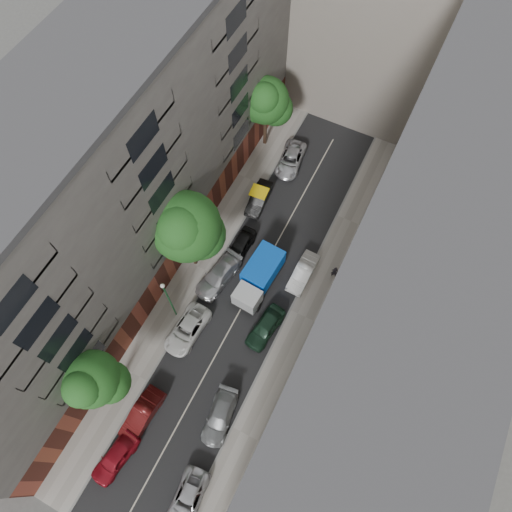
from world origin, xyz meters
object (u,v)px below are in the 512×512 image
Objects in this scene: car_right_1 at (220,417)px; car_left_0 at (115,458)px; car_left_2 at (187,329)px; tree_mid at (186,229)px; tree_far at (266,103)px; tree_near at (93,381)px; pedestrian at (335,272)px; car_right_0 at (187,500)px; car_left_1 at (142,414)px; tarp_truck at (259,277)px; car_right_2 at (265,327)px; car_left_4 at (240,246)px; lamp_post at (168,297)px; car_left_5 at (259,198)px; car_left_3 at (218,276)px; car_left_6 at (291,159)px; car_right_3 at (303,272)px.

car_left_0 is at bearing -141.07° from car_right_1.
car_right_1 is at bearing -36.97° from car_left_2.
tree_mid is 1.14× the size of tree_far.
pedestrian is (11.89, 17.95, -4.93)m from tree_near.
car_left_1 is at bearing 144.74° from car_right_0.
tree_mid is 5.91× the size of pedestrian.
car_left_1 is at bearing -98.15° from tarp_truck.
car_right_1 is 10.29m from tree_near.
pedestrian is at bearing 51.94° from car_left_2.
tree_far is (-9.10, 18.48, 5.27)m from car_right_2.
car_left_4 is 15.26m from car_right_1.
car_left_4 is 9.29m from lamp_post.
car_right_0 is 20.42m from tree_mid.
car_left_5 is (-0.70, 26.00, -0.01)m from car_left_0.
tarp_truck is at bearing 48.90° from lamp_post.
car_right_2 reaches higher than car_left_0.
car_left_5 is at bearing 99.46° from car_right_1.
car_left_1 reaches higher than car_left_4.
car_left_1 is at bearing -163.54° from car_right_1.
car_left_3 is at bearing -8.04° from tree_mid.
car_left_4 is at bearing 103.08° from car_right_1.
tree_near is at bearing -103.52° from car_left_6.
tree_far reaches higher than car_left_3.
car_left_2 is at bearing -91.31° from car_left_4.
car_left_0 is at bearing 174.67° from car_right_0.
car_left_3 is (-3.46, -1.25, -0.77)m from tarp_truck.
tarp_truck is 1.34× the size of car_right_0.
car_right_3 is at bearing 90.23° from car_right_2.
car_right_2 is (5.60, -6.00, 0.03)m from car_left_4.
car_left_1 is 1.01× the size of car_right_2.
car_right_2 is at bearing 76.67° from car_left_0.
car_left_1 is (0.10, 3.60, 0.01)m from car_left_0.
car_right_3 is (6.40, -11.17, 0.03)m from car_left_6.
car_right_1 is 10.33m from lamp_post.
pedestrian is at bearing 36.95° from tarp_truck.
lamp_post is (-2.08, 8.49, 3.56)m from car_left_1.
car_right_1 is at bearing 28.35° from car_left_1.
tree_near is (-2.84, 3.87, 5.18)m from car_left_0.
car_left_6 is 18.25m from car_right_2.
tarp_truck reaches higher than car_right_1.
tarp_truck is at bearing 94.51° from car_right_0.
car_left_3 reaches higher than car_right_3.
car_left_0 is at bearing -80.73° from lamp_post.
tree_far reaches higher than car_left_6.
tree_far is at bearing 106.74° from car_left_5.
car_left_6 is (0.00, 28.17, -0.05)m from car_left_1.
car_right_1 reaches higher than car_right_0.
car_right_2 is at bearing 31.45° from car_left_2.
car_right_0 is at bearing -59.04° from car_left_3.
car_right_2 reaches higher than car_left_4.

